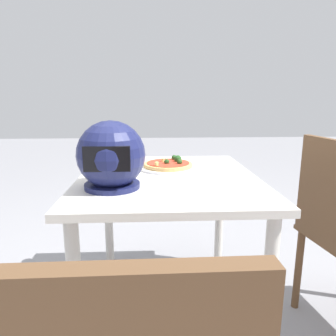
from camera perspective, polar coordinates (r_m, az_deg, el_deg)
The scene contains 6 objects.
ground_plane at distance 1.76m, azimuth -0.02°, elevation -24.52°, with size 14.00×14.00×0.00m, color gray.
dining_table at distance 1.47m, azimuth -0.02°, elevation -5.01°, with size 0.81×0.95×0.71m.
pizza_plate at distance 1.57m, azimuth 0.02°, elevation 0.06°, with size 0.29×0.29×0.01m, color white.
pizza at distance 1.57m, azimuth 0.14°, elevation 0.72°, with size 0.25×0.25×0.05m.
motorcycle_helmet at distance 1.24m, azimuth -10.43°, elevation 2.13°, with size 0.27×0.27×0.27m.
drinking_glass at distance 1.79m, azimuth -11.65°, elevation 3.19°, with size 0.07×0.07×0.13m, color silver.
Camera 1 is at (0.07, 1.40, 1.07)m, focal length 33.10 mm.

